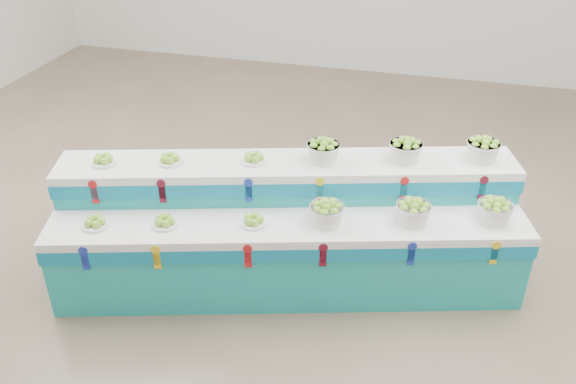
% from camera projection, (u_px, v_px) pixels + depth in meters
% --- Properties ---
extents(ground, '(10.00, 10.00, 0.00)m').
position_uv_depth(ground, '(261.00, 243.00, 5.76)').
color(ground, brown).
rests_on(ground, ground).
extents(display_stand, '(3.97, 2.03, 1.02)m').
position_uv_depth(display_stand, '(288.00, 229.00, 5.06)').
color(display_stand, teal).
rests_on(display_stand, ground).
extents(plate_lower_left, '(0.26, 0.26, 0.09)m').
position_uv_depth(plate_lower_left, '(95.00, 222.00, 4.70)').
color(plate_lower_left, white).
rests_on(plate_lower_left, display_stand).
extents(plate_lower_mid, '(0.26, 0.26, 0.09)m').
position_uv_depth(plate_lower_mid, '(165.00, 221.00, 4.71)').
color(plate_lower_mid, white).
rests_on(plate_lower_mid, display_stand).
extents(plate_lower_right, '(0.26, 0.26, 0.09)m').
position_uv_depth(plate_lower_right, '(253.00, 220.00, 4.72)').
color(plate_lower_right, white).
rests_on(plate_lower_right, display_stand).
extents(basket_lower_left, '(0.34, 0.34, 0.20)m').
position_uv_depth(basket_lower_left, '(327.00, 213.00, 4.70)').
color(basket_lower_left, silver).
rests_on(basket_lower_left, display_stand).
extents(basket_lower_mid, '(0.34, 0.34, 0.20)m').
position_uv_depth(basket_lower_mid, '(413.00, 212.00, 4.72)').
color(basket_lower_mid, silver).
rests_on(basket_lower_mid, display_stand).
extents(basket_lower_right, '(0.34, 0.34, 0.20)m').
position_uv_depth(basket_lower_right, '(495.00, 211.00, 4.73)').
color(basket_lower_right, silver).
rests_on(basket_lower_right, display_stand).
extents(plate_upper_left, '(0.26, 0.26, 0.09)m').
position_uv_depth(plate_upper_left, '(103.00, 159.00, 4.95)').
color(plate_upper_left, white).
rests_on(plate_upper_left, display_stand).
extents(plate_upper_mid, '(0.26, 0.26, 0.09)m').
position_uv_depth(plate_upper_mid, '(170.00, 158.00, 4.96)').
color(plate_upper_mid, white).
rests_on(plate_upper_mid, display_stand).
extents(plate_upper_right, '(0.26, 0.26, 0.09)m').
position_uv_depth(plate_upper_right, '(254.00, 157.00, 4.97)').
color(plate_upper_right, white).
rests_on(plate_upper_right, display_stand).
extents(basket_upper_left, '(0.34, 0.34, 0.20)m').
position_uv_depth(basket_upper_left, '(323.00, 151.00, 4.96)').
color(basket_upper_left, silver).
rests_on(basket_upper_left, display_stand).
extents(basket_upper_mid, '(0.34, 0.34, 0.20)m').
position_uv_depth(basket_upper_mid, '(406.00, 150.00, 4.97)').
color(basket_upper_mid, silver).
rests_on(basket_upper_mid, display_stand).
extents(basket_upper_right, '(0.34, 0.34, 0.20)m').
position_uv_depth(basket_upper_right, '(483.00, 149.00, 4.98)').
color(basket_upper_right, silver).
rests_on(basket_upper_right, display_stand).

